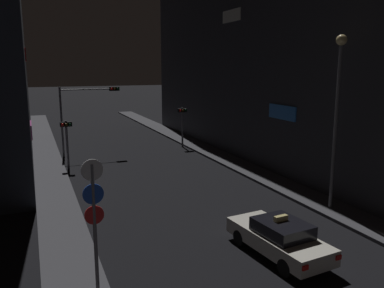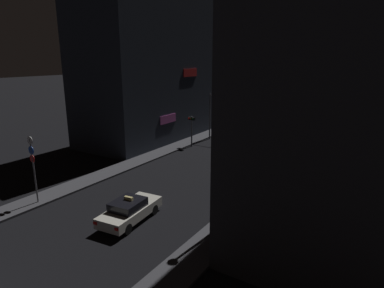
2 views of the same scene
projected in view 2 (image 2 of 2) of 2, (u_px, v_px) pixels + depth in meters
name	position (u px, v px, depth m)	size (l,w,h in m)	color
sidewalk_left	(191.00, 141.00, 39.02)	(2.04, 61.89, 0.15)	#424247
sidewalk_right	(300.00, 158.00, 32.44)	(2.04, 61.89, 0.15)	#424247
building_facade_left	(162.00, 66.00, 40.64)	(8.35, 22.66, 17.20)	#282D38
taxi	(130.00, 210.00, 19.86)	(2.22, 4.60, 1.62)	silver
traffic_light_overhead	(223.00, 107.00, 38.23)	(4.73, 0.42, 5.55)	slate
traffic_light_left_kerb	(192.00, 125.00, 36.21)	(0.80, 0.42, 3.41)	slate
traffic_light_right_kerb	(295.00, 128.00, 34.28)	(0.80, 0.42, 3.55)	slate
sign_pole_left	(33.00, 163.00, 21.64)	(0.57, 0.10, 4.58)	slate
street_lamp_near_block	(233.00, 129.00, 18.43)	(0.51, 0.51, 8.38)	slate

